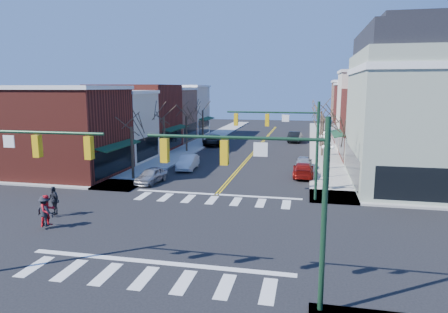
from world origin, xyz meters
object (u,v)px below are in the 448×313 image
Objects in this scene: car_left_near at (151,175)px; lamppost_midblock at (325,146)px; victorian_corner at (431,106)px; pedestrian_dark_a at (54,200)px; car_left_mid at (188,162)px; pedestrian_red_b at (47,211)px; pedestrian_dark_b at (45,211)px; car_right_far at (295,137)px; car_right_near at (303,170)px; lamppost_corner at (328,159)px; car_right_mid at (304,162)px; car_left_far at (214,140)px.

lamppost_midblock is at bearing 24.31° from car_left_near.
victorian_corner is 3.66× the size of car_left_near.
car_left_mid is at bearing 102.36° from pedestrian_dark_a.
pedestrian_dark_b is (-0.12, -0.07, -0.02)m from pedestrian_red_b.
victorian_corner is at bearing 120.44° from car_right_far.
car_right_near is (-1.80, 0.43, -2.30)m from lamppost_midblock.
lamppost_corner is 10.97m from car_right_mid.
car_right_mid is at bearing 8.25° from car_left_mid.
victorian_corner is at bearing 156.54° from car_right_mid.
car_right_mid is 2.26× the size of pedestrian_dark_b.
car_left_mid reaches higher than car_right_near.
car_left_near is 0.89× the size of car_left_mid.
car_left_mid is at bearing 13.39° from car_right_mid.
car_right_far is 2.64× the size of pedestrian_red_b.
car_right_mid is (12.80, -14.32, -0.04)m from car_left_far.
car_right_mid is 24.13m from pedestrian_dark_a.
pedestrian_dark_a reaches higher than car_left_mid.
pedestrian_red_b is 1.02× the size of pedestrian_dark_a.
lamppost_corner is 15.65m from car_left_mid.
pedestrian_dark_b reaches higher than car_left_mid.
victorian_corner reaches higher than pedestrian_red_b.
lamppost_corner reaches higher than pedestrian_dark_a.
car_left_mid is 0.82× the size of car_left_far.
car_right_far is at bearing 96.66° from pedestrian_dark_a.
lamppost_corner is at bearing 103.75° from car_right_near.
pedestrian_dark_a is at bearing -54.85° from pedestrian_dark_b.
lamppost_corner is at bearing 100.61° from car_right_mid.
victorian_corner is at bearing -134.05° from pedestrian_dark_b.
car_left_mid reaches higher than car_right_mid.
pedestrian_dark_a is at bearing -97.93° from car_left_near.
lamppost_corner reaches higher than car_left_near.
car_left_mid is at bearing 72.05° from car_right_far.
car_left_mid is at bearing 173.25° from lamppost_midblock.
pedestrian_dark_b is at bearing 48.79° from car_right_near.
victorian_corner is at bearing 54.97° from pedestrian_dark_a.
pedestrian_red_b is (-1.59, -34.94, 0.34)m from car_left_far.
car_left_mid is at bearing 148.62° from lamppost_corner.
pedestrian_dark_a is (-17.16, -14.53, -1.90)m from lamppost_midblock.
pedestrian_dark_b is at bearing -148.22° from lamppost_corner.
car_right_near is 2.47× the size of pedestrian_red_b.
lamppost_corner is 0.88× the size of car_right_far.
victorian_corner is 3.29× the size of lamppost_corner.
victorian_corner reaches higher than car_right_near.
car_right_mid is at bearing 155.59° from victorian_corner.
victorian_corner is 29.80m from pedestrian_red_b.
lamppost_corner is at bearing -135.47° from pedestrian_dark_b.
car_right_near is (11.42, -1.13, -0.06)m from car_left_mid.
pedestrian_red_b reaches higher than car_left_mid.
car_right_far is (11.20, 6.03, 0.07)m from car_left_far.
car_right_far reaches higher than car_right_mid.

